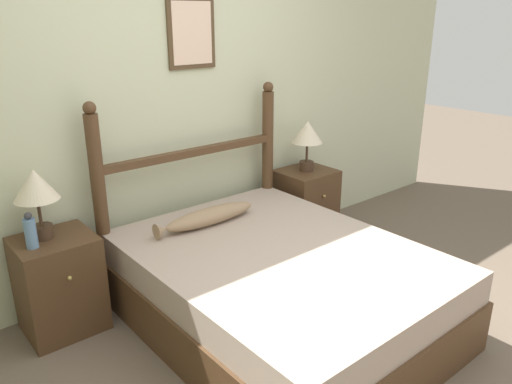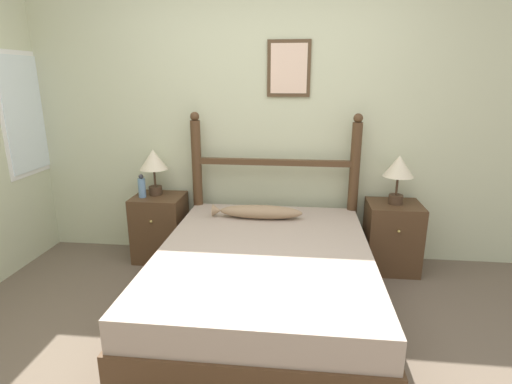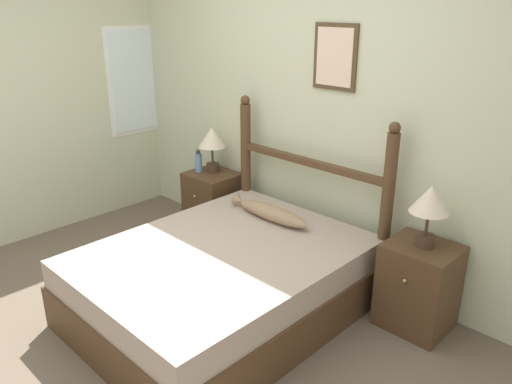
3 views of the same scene
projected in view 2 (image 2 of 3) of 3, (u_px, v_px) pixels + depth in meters
ground_plane at (234, 376)px, 2.27m from camera, size 16.00×16.00×0.00m
wall_back at (263, 119)px, 3.57m from camera, size 6.40×0.08×2.55m
bed at (264, 281)px, 2.82m from camera, size 1.48×1.92×0.51m
headboard at (274, 185)px, 3.56m from camera, size 1.48×0.09×1.35m
nightstand_left at (160, 227)px, 3.69m from camera, size 0.44×0.42×0.60m
nightstand_right at (392, 237)px, 3.47m from camera, size 0.44×0.42×0.60m
table_lamp_left at (154, 162)px, 3.57m from camera, size 0.25×0.25×0.42m
table_lamp_right at (399, 169)px, 3.31m from camera, size 0.25×0.25×0.42m
bottle at (142, 187)px, 3.54m from camera, size 0.06×0.06×0.21m
fish_pillow at (258, 212)px, 3.31m from camera, size 0.75×0.15×0.11m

